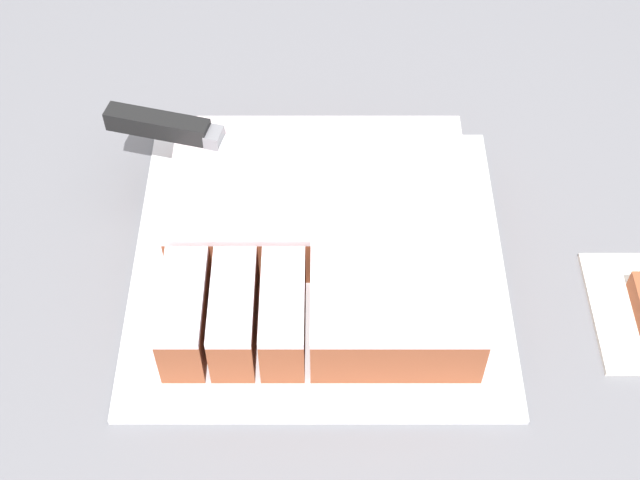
{
  "coord_description": "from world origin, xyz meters",
  "views": [
    {
      "loc": [
        -0.03,
        -0.59,
        1.63
      ],
      "look_at": [
        -0.03,
        -0.04,
        0.95
      ],
      "focal_mm": 50.0,
      "sensor_mm": 36.0,
      "label": 1
    }
  ],
  "objects": [
    {
      "name": "cake_board",
      "position": [
        -0.03,
        -0.04,
        0.91
      ],
      "size": [
        0.38,
        0.36,
        0.01
      ],
      "color": "silver",
      "rests_on": "countertop"
    },
    {
      "name": "cake",
      "position": [
        -0.03,
        -0.03,
        0.95
      ],
      "size": [
        0.3,
        0.28,
        0.07
      ],
      "color": "#994C2D",
      "rests_on": "cake_board"
    },
    {
      "name": "countertop",
      "position": [
        0.0,
        0.0,
        0.46
      ],
      "size": [
        1.4,
        1.1,
        0.91
      ],
      "color": "slate",
      "rests_on": "ground_plane"
    },
    {
      "name": "knife",
      "position": [
        -0.16,
        0.07,
        0.99
      ],
      "size": [
        0.32,
        0.1,
        0.02
      ],
      "rotation": [
        0.0,
        0.0,
        -0.25
      ],
      "color": "silver",
      "rests_on": "cake"
    }
  ]
}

